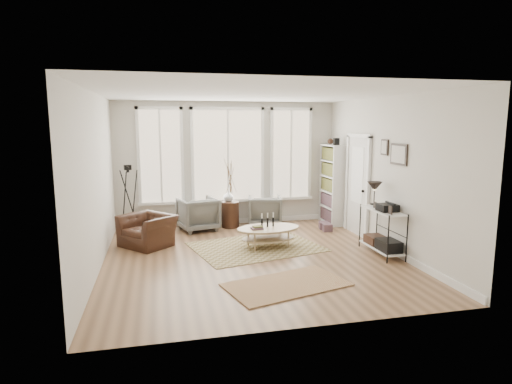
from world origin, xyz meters
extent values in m
plane|color=#8C6645|center=(0.00, 0.00, 0.00)|extent=(5.50, 5.50, 0.00)
plane|color=white|center=(0.00, 0.00, 2.90)|extent=(5.50, 5.50, 0.00)
cube|color=beige|center=(0.00, 2.75, 1.45)|extent=(5.20, 0.04, 2.90)
cube|color=beige|center=(0.00, -2.75, 1.45)|extent=(5.20, 0.04, 2.90)
cube|color=beige|center=(-2.60, 0.00, 1.45)|extent=(0.04, 5.50, 2.90)
cube|color=beige|center=(2.60, 0.00, 1.45)|extent=(0.04, 5.50, 2.90)
cube|color=white|center=(0.00, 2.74, 0.06)|extent=(5.10, 0.04, 0.12)
cube|color=white|center=(2.58, 0.00, 0.06)|extent=(0.03, 5.40, 0.12)
cube|color=#D6B88A|center=(0.00, 2.73, 1.65)|extent=(1.60, 0.03, 2.10)
cube|color=#D6B88A|center=(-1.55, 2.73, 1.65)|extent=(0.90, 0.03, 2.10)
cube|color=#D6B88A|center=(1.55, 2.73, 1.65)|extent=(0.90, 0.03, 2.10)
cube|color=white|center=(0.00, 2.71, 1.65)|extent=(1.74, 0.06, 2.24)
cube|color=white|center=(-1.55, 2.71, 1.65)|extent=(1.04, 0.06, 2.24)
cube|color=white|center=(1.55, 2.71, 1.65)|extent=(1.04, 0.06, 2.24)
cube|color=white|center=(0.00, 2.69, 0.57)|extent=(4.10, 0.12, 0.06)
cube|color=silver|center=(2.58, 1.15, 1.05)|extent=(0.04, 0.88, 2.10)
cube|color=white|center=(2.56, 1.15, 1.30)|extent=(0.01, 0.55, 1.20)
cube|color=white|center=(2.56, 0.66, 1.05)|extent=(0.06, 0.08, 2.18)
cube|color=white|center=(2.56, 1.64, 1.05)|extent=(0.06, 0.08, 2.18)
cube|color=white|center=(2.56, 1.15, 2.14)|extent=(0.06, 1.06, 0.08)
sphere|color=black|center=(2.53, 0.82, 1.00)|extent=(0.06, 0.06, 0.06)
cube|color=white|center=(2.43, 1.81, 0.95)|extent=(0.30, 0.03, 1.90)
cube|color=white|center=(2.43, 2.63, 0.95)|extent=(0.30, 0.03, 1.90)
cube|color=white|center=(2.58, 2.23, 0.95)|extent=(0.02, 0.85, 1.90)
cube|color=white|center=(2.43, 2.23, 0.95)|extent=(0.30, 0.81, 1.90)
cube|color=brown|center=(2.43, 2.23, 0.95)|extent=(0.24, 0.75, 1.76)
cube|color=black|center=(2.43, 2.02, 1.98)|extent=(0.12, 0.10, 0.16)
sphere|color=#331A10|center=(2.43, 2.38, 1.97)|extent=(0.14, 0.14, 0.14)
cube|color=white|center=(2.38, -0.30, 0.12)|extent=(0.37, 1.07, 0.03)
cube|color=white|center=(2.38, -0.30, 0.82)|extent=(0.37, 1.07, 0.02)
cylinder|color=black|center=(2.20, -0.83, 0.42)|extent=(0.02, 0.02, 0.85)
cylinder|color=black|center=(2.56, -0.83, 0.42)|extent=(0.02, 0.02, 0.85)
cylinder|color=black|center=(2.20, 0.23, 0.42)|extent=(0.02, 0.02, 0.85)
cylinder|color=black|center=(2.56, 0.23, 0.42)|extent=(0.02, 0.02, 0.85)
cylinder|color=black|center=(2.38, 0.05, 0.88)|extent=(0.14, 0.14, 0.02)
cylinder|color=black|center=(2.38, 0.05, 1.01)|extent=(0.02, 0.02, 0.30)
cone|color=black|center=(2.38, 0.05, 1.21)|extent=(0.28, 0.28, 0.18)
cube|color=black|center=(2.38, -0.45, 0.91)|extent=(0.32, 0.30, 0.13)
cube|color=black|center=(2.38, -0.55, 0.23)|extent=(0.32, 0.45, 0.20)
cube|color=#331A10|center=(2.38, -0.08, 0.21)|extent=(0.32, 0.40, 0.16)
cube|color=black|center=(2.28, -0.72, 0.91)|extent=(0.02, 0.10, 0.14)
cube|color=black|center=(2.28, -0.18, 0.91)|extent=(0.02, 0.10, 0.12)
cube|color=black|center=(2.58, -0.40, 1.85)|extent=(0.03, 0.52, 0.38)
cube|color=silver|center=(2.56, -0.40, 1.85)|extent=(0.01, 0.44, 0.30)
cube|color=black|center=(2.58, 0.10, 1.95)|extent=(0.03, 0.24, 0.30)
cube|color=silver|center=(2.56, 0.10, 1.95)|extent=(0.01, 0.18, 0.24)
cube|color=brown|center=(0.21, 0.64, 0.01)|extent=(2.70, 2.26, 0.01)
cube|color=brown|center=(0.21, -1.41, 0.01)|extent=(1.99, 1.44, 0.01)
ellipsoid|color=tan|center=(0.44, 0.60, 0.18)|extent=(1.14, 0.80, 0.03)
ellipsoid|color=tan|center=(0.44, 0.60, 0.37)|extent=(1.33, 0.93, 0.04)
cylinder|color=tan|center=(0.10, 0.40, 0.18)|extent=(0.04, 0.04, 0.36)
cylinder|color=tan|center=(0.79, 0.40, 0.18)|extent=(0.04, 0.04, 0.36)
cylinder|color=tan|center=(0.10, 0.79, 0.18)|extent=(0.04, 0.04, 0.36)
cylinder|color=tan|center=(0.79, 0.79, 0.18)|extent=(0.04, 0.04, 0.36)
cylinder|color=black|center=(0.32, 0.65, 0.48)|extent=(0.04, 0.04, 0.18)
cylinder|color=black|center=(0.44, 0.65, 0.48)|extent=(0.04, 0.04, 0.18)
cylinder|color=black|center=(0.56, 0.65, 0.48)|extent=(0.04, 0.04, 0.18)
cube|color=#2B4825|center=(0.21, 0.51, 0.42)|extent=(0.22, 0.16, 0.06)
imported|color=slate|center=(-0.77, 2.26, 0.37)|extent=(0.97, 0.99, 0.74)
imported|color=slate|center=(0.81, 2.37, 0.35)|extent=(0.90, 0.92, 0.71)
cylinder|color=#331A10|center=(-0.01, 2.36, 0.30)|extent=(0.40, 0.40, 0.60)
imported|color=silver|center=(-0.04, 2.45, 0.73)|extent=(0.28, 0.28, 0.25)
imported|color=#331A10|center=(-1.85, 1.21, 0.31)|extent=(1.26, 1.25, 0.62)
cylinder|color=black|center=(-2.25, 2.27, 1.39)|extent=(0.06, 0.06, 0.06)
cube|color=black|center=(-2.25, 2.27, 1.46)|extent=(0.17, 0.14, 0.11)
cylinder|color=black|center=(-2.25, 2.18, 1.46)|extent=(0.06, 0.09, 0.06)
cube|color=brown|center=(2.05, 1.74, 0.08)|extent=(0.25, 0.29, 0.16)
cube|color=brown|center=(2.05, 1.53, 0.08)|extent=(0.23, 0.28, 0.16)
camera|label=1|loc=(-1.58, -7.25, 2.39)|focal=30.00mm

